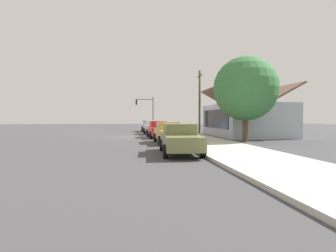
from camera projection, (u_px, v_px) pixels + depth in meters
name	position (u px, v px, depth m)	size (l,w,h in m)	color
ground_plane	(130.00, 137.00, 26.67)	(120.00, 120.00, 0.00)	#424244
sidewalk_curb	(185.00, 136.00, 27.45)	(60.00, 4.20, 0.16)	beige
car_skyblue	(149.00, 126.00, 37.44)	(4.84, 2.07, 1.59)	#8CB7E0
car_ivory	(153.00, 127.00, 31.39)	(4.61, 2.09, 1.59)	silver
car_cherry	(158.00, 129.00, 26.02)	(4.40, 2.07, 1.59)	red
car_mustard	(168.00, 132.00, 20.35)	(4.58, 2.02, 1.59)	gold
car_olive	(180.00, 138.00, 14.28)	(4.84, 2.21, 1.59)	olive
storefront_building	(245.00, 119.00, 28.27)	(10.35, 6.84, 5.17)	#ADBCC6
shade_tree	(246.00, 89.00, 21.40)	(5.11, 5.11, 6.80)	brown
traffic_light_main	(146.00, 108.00, 41.99)	(0.37, 2.79, 5.20)	#383833
utility_pole_wooden	(200.00, 101.00, 31.89)	(1.80, 0.24, 7.50)	brown
fire_hydrant_red	(192.00, 139.00, 18.34)	(0.22, 0.22, 0.71)	red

